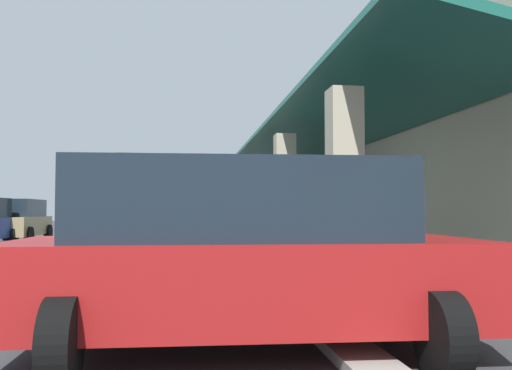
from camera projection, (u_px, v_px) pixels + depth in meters
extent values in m
plane|color=#38383A|center=(340.00, 253.00, 18.69)|extent=(120.00, 120.00, 0.00)
cube|color=#9E998E|center=(237.00, 253.00, 17.71)|extent=(27.61, 0.50, 0.12)
cube|color=#B2A88E|center=(512.00, 159.00, 19.09)|extent=(23.01, 11.43, 6.52)
cube|color=#C0B59A|center=(509.00, 60.00, 19.26)|extent=(23.31, 11.73, 0.60)
cube|color=#B2A88E|center=(242.00, 204.00, 26.47)|extent=(0.55, 0.55, 3.59)
cube|color=#B2A88E|center=(258.00, 202.00, 20.78)|extent=(0.55, 0.55, 3.59)
cube|color=#B2A88E|center=(285.00, 199.00, 15.08)|extent=(0.55, 0.55, 3.59)
cube|color=#B2A88E|center=(345.00, 192.00, 9.38)|extent=(0.55, 0.55, 3.59)
cube|color=#19594C|center=(308.00, 137.00, 18.19)|extent=(23.01, 3.16, 0.82)
cube|color=#19232D|center=(356.00, 212.00, 18.29)|extent=(19.33, 0.08, 2.40)
cube|color=#196638|center=(160.00, 204.00, 20.84)|extent=(11.12, 3.15, 2.75)
cube|color=yellow|center=(160.00, 180.00, 20.89)|extent=(11.15, 3.18, 0.36)
cube|color=#19232D|center=(160.00, 198.00, 21.15)|extent=(9.37, 3.09, 0.90)
cube|color=#19232D|center=(162.00, 197.00, 15.48)|extent=(0.18, 2.24, 1.20)
cube|color=black|center=(162.00, 163.00, 15.51)|extent=(0.17, 1.94, 0.28)
cube|color=black|center=(161.00, 246.00, 15.29)|extent=(0.34, 2.46, 0.24)
cube|color=silver|center=(193.00, 235.00, 15.54)|extent=(0.07, 0.24, 0.16)
cube|color=silver|center=(129.00, 236.00, 15.22)|extent=(0.07, 0.24, 0.16)
cube|color=silver|center=(160.00, 168.00, 22.39)|extent=(2.50, 1.92, 0.24)
cylinder|color=black|center=(201.00, 240.00, 17.45)|extent=(1.00, 0.30, 1.00)
cylinder|color=black|center=(119.00, 241.00, 16.99)|extent=(1.00, 0.30, 1.00)
cylinder|color=black|center=(188.00, 232.00, 24.05)|extent=(1.00, 0.30, 1.00)
cylinder|color=black|center=(130.00, 232.00, 23.58)|extent=(1.00, 0.30, 1.00)
cube|color=#9E845B|center=(17.00, 226.00, 24.84)|extent=(4.81, 1.96, 0.84)
cube|color=#19232D|center=(18.00, 208.00, 24.98)|extent=(3.27, 1.72, 0.80)
cylinder|color=black|center=(29.00, 235.00, 23.33)|extent=(0.76, 0.26, 0.76)
cylinder|color=black|center=(48.00, 232.00, 26.56)|extent=(0.76, 0.26, 0.76)
cylinder|color=black|center=(6.00, 233.00, 26.32)|extent=(0.76, 0.26, 0.76)
cube|color=#232328|center=(243.00, 261.00, 9.23)|extent=(1.90, 4.44, 0.66)
cube|color=#19232D|center=(231.00, 226.00, 9.22)|extent=(1.64, 2.50, 0.54)
cylinder|color=black|center=(315.00, 271.00, 10.33)|extent=(0.64, 0.22, 0.64)
cylinder|color=black|center=(344.00, 283.00, 8.55)|extent=(0.64, 0.22, 0.64)
cylinder|color=black|center=(155.00, 273.00, 9.88)|extent=(0.64, 0.22, 0.64)
cylinder|color=black|center=(151.00, 287.00, 8.10)|extent=(0.64, 0.22, 0.64)
cylinder|color=black|center=(13.00, 236.00, 22.72)|extent=(0.76, 0.26, 0.76)
cube|color=maroon|center=(249.00, 280.00, 5.60)|extent=(2.11, 4.86, 0.84)
cube|color=#19232D|center=(239.00, 201.00, 5.63)|extent=(1.82, 3.32, 0.80)
cylinder|color=black|center=(374.00, 298.00, 6.71)|extent=(0.76, 0.26, 0.76)
cylinder|color=black|center=(443.00, 334.00, 4.77)|extent=(0.76, 0.26, 0.76)
cylinder|color=black|center=(105.00, 303.00, 6.40)|extent=(0.76, 0.26, 0.76)
cylinder|color=black|center=(61.00, 343.00, 4.46)|extent=(0.76, 0.26, 0.76)
cylinder|color=#38383D|center=(146.00, 251.00, 13.69)|extent=(0.16, 0.16, 0.86)
cylinder|color=#38383D|center=(159.00, 251.00, 13.66)|extent=(0.16, 0.16, 0.86)
cube|color=#334C8C|center=(153.00, 222.00, 13.71)|extent=(0.51, 0.51, 0.65)
sphere|color=tan|center=(153.00, 204.00, 13.73)|extent=(0.23, 0.23, 0.23)
cylinder|color=#334C8C|center=(143.00, 220.00, 13.50)|extent=(0.09, 0.09, 0.58)
cylinder|color=#334C8C|center=(163.00, 220.00, 13.92)|extent=(0.09, 0.09, 0.58)
cube|color=brown|center=(250.00, 238.00, 24.13)|extent=(0.80, 0.80, 0.48)
cylinder|color=#332319|center=(250.00, 232.00, 24.14)|extent=(0.68, 0.68, 0.02)
cylinder|color=brown|center=(250.00, 210.00, 24.18)|extent=(0.16, 0.16, 2.01)
ellipsoid|color=#1E6028|center=(254.00, 183.00, 23.85)|extent=(0.85, 0.41, 0.17)
ellipsoid|color=#1E6028|center=(258.00, 183.00, 24.25)|extent=(0.28, 0.74, 0.17)
ellipsoid|color=#1E6028|center=(247.00, 184.00, 24.65)|extent=(0.92, 0.43, 0.16)
ellipsoid|color=#1E6028|center=(240.00, 183.00, 24.29)|extent=(0.42, 0.93, 0.17)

